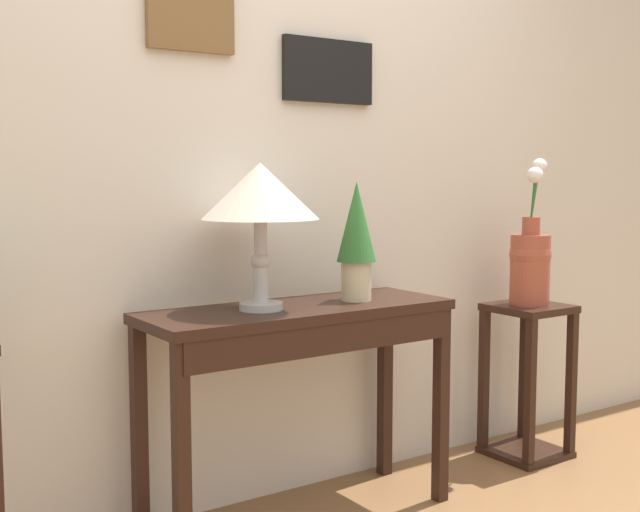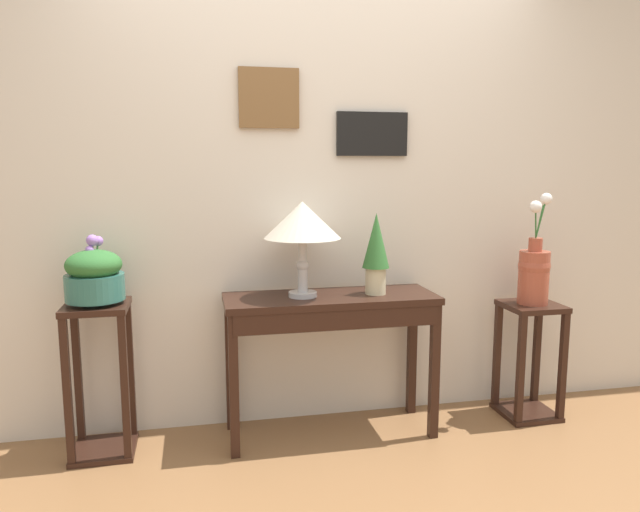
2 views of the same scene
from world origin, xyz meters
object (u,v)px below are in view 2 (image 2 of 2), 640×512
table_lamp (302,223)px  console_table (332,319)px  potted_plant_on_console (376,250)px  pedestal_stand_right (529,360)px  pedestal_stand_left (100,380)px  planter_bowl_wide_left (94,276)px  flower_vase_tall_right (534,269)px

table_lamp → console_table: bearing=-8.8°
console_table → potted_plant_on_console: bearing=1.8°
pedestal_stand_right → pedestal_stand_left: bearing=179.2°
potted_plant_on_console → planter_bowl_wide_left: potted_plant_on_console is taller
console_table → pedestal_stand_left: pedestal_stand_left is taller
table_lamp → pedestal_stand_left: 1.26m
table_lamp → pedestal_stand_right: (1.30, -0.01, -0.81)m
console_table → flower_vase_tall_right: 1.17m
pedestal_stand_left → planter_bowl_wide_left: (0.00, 0.00, 0.52)m
potted_plant_on_console → flower_vase_tall_right: 0.93m
planter_bowl_wide_left → pedestal_stand_right: planter_bowl_wide_left is taller
console_table → table_lamp: 0.52m
flower_vase_tall_right → pedestal_stand_left: bearing=179.2°
pedestal_stand_left → console_table: bearing=-2.2°
console_table → pedestal_stand_right: 1.19m
console_table → pedestal_stand_left: (-1.15, 0.04, -0.26)m
flower_vase_tall_right → console_table: bearing=-179.4°
console_table → table_lamp: size_ratio=2.26×
potted_plant_on_console → flower_vase_tall_right: (0.92, 0.00, -0.14)m
potted_plant_on_console → flower_vase_tall_right: size_ratio=0.69×
pedestal_stand_left → planter_bowl_wide_left: planter_bowl_wide_left is taller
potted_plant_on_console → pedestal_stand_left: (-1.39, 0.04, -0.61)m
flower_vase_tall_right → planter_bowl_wide_left: bearing=179.2°
pedestal_stand_left → pedestal_stand_right: pedestal_stand_left is taller
pedestal_stand_left → flower_vase_tall_right: size_ratio=1.24×
table_lamp → potted_plant_on_console: bearing=-2.2°
pedestal_stand_right → flower_vase_tall_right: size_ratio=1.07×
pedestal_stand_right → flower_vase_tall_right: 0.52m
table_lamp → flower_vase_tall_right: (1.30, -0.01, -0.28)m
planter_bowl_wide_left → potted_plant_on_console: bearing=-1.5°
potted_plant_on_console → pedestal_stand_left: 1.52m
pedestal_stand_right → console_table: bearing=-179.4°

